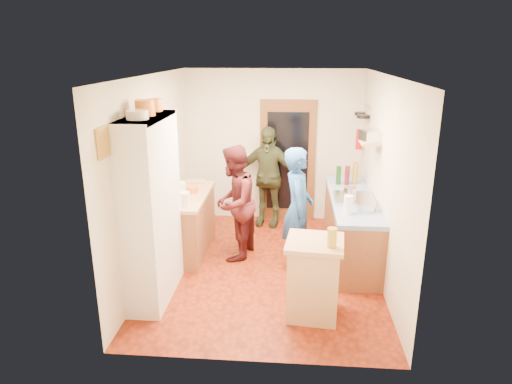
# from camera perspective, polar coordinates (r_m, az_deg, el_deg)

# --- Properties ---
(floor) EXTENTS (3.00, 4.00, 0.02)m
(floor) POSITION_cam_1_polar(r_m,az_deg,el_deg) (6.43, 1.22, -9.50)
(floor) COLOR maroon
(floor) RESTS_ON ground
(ceiling) EXTENTS (3.00, 4.00, 0.02)m
(ceiling) POSITION_cam_1_polar(r_m,az_deg,el_deg) (5.74, 1.39, 14.50)
(ceiling) COLOR silver
(ceiling) RESTS_ON ground
(wall_back) EXTENTS (3.00, 0.02, 2.60)m
(wall_back) POSITION_cam_1_polar(r_m,az_deg,el_deg) (7.90, 2.17, 5.74)
(wall_back) COLOR beige
(wall_back) RESTS_ON ground
(wall_front) EXTENTS (3.00, 0.02, 2.60)m
(wall_front) POSITION_cam_1_polar(r_m,az_deg,el_deg) (4.06, -0.40, -5.88)
(wall_front) COLOR beige
(wall_front) RESTS_ON ground
(wall_left) EXTENTS (0.02, 4.00, 2.60)m
(wall_left) POSITION_cam_1_polar(r_m,az_deg,el_deg) (6.22, -12.73, 2.07)
(wall_left) COLOR beige
(wall_left) RESTS_ON ground
(wall_right) EXTENTS (0.02, 4.00, 2.60)m
(wall_right) POSITION_cam_1_polar(r_m,az_deg,el_deg) (6.06, 15.70, 1.42)
(wall_right) COLOR beige
(wall_right) RESTS_ON ground
(door_frame) EXTENTS (0.95, 0.06, 2.10)m
(door_frame) POSITION_cam_1_polar(r_m,az_deg,el_deg) (7.91, 3.95, 3.87)
(door_frame) COLOR brown
(door_frame) RESTS_ON ground
(door_glass) EXTENTS (0.70, 0.02, 1.70)m
(door_glass) POSITION_cam_1_polar(r_m,az_deg,el_deg) (7.88, 3.95, 3.81)
(door_glass) COLOR black
(door_glass) RESTS_ON door_frame
(hutch_body) EXTENTS (0.40, 1.20, 2.20)m
(hutch_body) POSITION_cam_1_polar(r_m,az_deg,el_deg) (5.49, -12.91, -2.21)
(hutch_body) COLOR silver
(hutch_body) RESTS_ON ground
(hutch_top_shelf) EXTENTS (0.40, 1.14, 0.04)m
(hutch_top_shelf) POSITION_cam_1_polar(r_m,az_deg,el_deg) (5.24, -13.71, 8.99)
(hutch_top_shelf) COLOR silver
(hutch_top_shelf) RESTS_ON hutch_body
(plate_stack) EXTENTS (0.23, 0.23, 0.10)m
(plate_stack) POSITION_cam_1_polar(r_m,az_deg,el_deg) (5.00, -14.62, 9.33)
(plate_stack) COLOR white
(plate_stack) RESTS_ON hutch_top_shelf
(orange_pot_a) EXTENTS (0.22, 0.22, 0.17)m
(orange_pot_a) POSITION_cam_1_polar(r_m,az_deg,el_deg) (5.25, -13.70, 10.19)
(orange_pot_a) COLOR orange
(orange_pot_a) RESTS_ON hutch_top_shelf
(orange_pot_b) EXTENTS (0.17, 0.17, 0.15)m
(orange_pot_b) POSITION_cam_1_polar(r_m,az_deg,el_deg) (5.60, -12.51, 10.59)
(orange_pot_b) COLOR orange
(orange_pot_b) RESTS_ON hutch_top_shelf
(left_counter_base) EXTENTS (0.60, 1.40, 0.85)m
(left_counter_base) POSITION_cam_1_polar(r_m,az_deg,el_deg) (6.83, -8.65, -4.05)
(left_counter_base) COLOR brown
(left_counter_base) RESTS_ON ground
(left_counter_top) EXTENTS (0.64, 1.44, 0.05)m
(left_counter_top) POSITION_cam_1_polar(r_m,az_deg,el_deg) (6.68, -8.83, -0.46)
(left_counter_top) COLOR tan
(left_counter_top) RESTS_ON left_counter_base
(toaster) EXTENTS (0.26, 0.19, 0.19)m
(toaster) POSITION_cam_1_polar(r_m,az_deg,el_deg) (6.16, -9.49, -0.88)
(toaster) COLOR white
(toaster) RESTS_ON left_counter_top
(kettle) EXTENTS (0.18, 0.18, 0.20)m
(kettle) POSITION_cam_1_polar(r_m,az_deg,el_deg) (6.55, -9.52, 0.30)
(kettle) COLOR white
(kettle) RESTS_ON left_counter_top
(orange_bowl) EXTENTS (0.21, 0.21, 0.09)m
(orange_bowl) POSITION_cam_1_polar(r_m,az_deg,el_deg) (6.71, -8.04, 0.28)
(orange_bowl) COLOR orange
(orange_bowl) RESTS_ON left_counter_top
(chopping_board) EXTENTS (0.31, 0.23, 0.02)m
(chopping_board) POSITION_cam_1_polar(r_m,az_deg,el_deg) (7.23, -7.59, 1.31)
(chopping_board) COLOR tan
(chopping_board) RESTS_ON left_counter_top
(right_counter_base) EXTENTS (0.60, 2.20, 0.84)m
(right_counter_base) POSITION_cam_1_polar(r_m,az_deg,el_deg) (6.76, 11.74, -4.51)
(right_counter_base) COLOR brown
(right_counter_base) RESTS_ON ground
(right_counter_top) EXTENTS (0.62, 2.22, 0.06)m
(right_counter_top) POSITION_cam_1_polar(r_m,az_deg,el_deg) (6.61, 11.98, -0.88)
(right_counter_top) COLOR #1E50B1
(right_counter_top) RESTS_ON right_counter_base
(hob) EXTENTS (0.55, 0.58, 0.04)m
(hob) POSITION_cam_1_polar(r_m,az_deg,el_deg) (6.49, 12.12, -0.76)
(hob) COLOR silver
(hob) RESTS_ON right_counter_top
(pot_on_hob) EXTENTS (0.18, 0.18, 0.11)m
(pot_on_hob) POSITION_cam_1_polar(r_m,az_deg,el_deg) (6.53, 11.66, 0.08)
(pot_on_hob) COLOR silver
(pot_on_hob) RESTS_ON hob
(bottle_a) EXTENTS (0.08, 0.08, 0.29)m
(bottle_a) POSITION_cam_1_polar(r_m,az_deg,el_deg) (7.14, 10.27, 2.07)
(bottle_a) COLOR #143F14
(bottle_a) RESTS_ON right_counter_top
(bottle_b) EXTENTS (0.09, 0.09, 0.30)m
(bottle_b) POSITION_cam_1_polar(r_m,az_deg,el_deg) (7.15, 11.32, 2.05)
(bottle_b) COLOR #591419
(bottle_b) RESTS_ON right_counter_top
(bottle_c) EXTENTS (0.09, 0.09, 0.34)m
(bottle_c) POSITION_cam_1_polar(r_m,az_deg,el_deg) (7.21, 12.31, 2.29)
(bottle_c) COLOR olive
(bottle_c) RESTS_ON right_counter_top
(paper_towel) EXTENTS (0.14, 0.14, 0.24)m
(paper_towel) POSITION_cam_1_polar(r_m,az_deg,el_deg) (5.89, 11.42, -1.57)
(paper_towel) COLOR white
(paper_towel) RESTS_ON right_counter_top
(mixing_bowl) EXTENTS (0.32, 0.32, 0.10)m
(mixing_bowl) POSITION_cam_1_polar(r_m,az_deg,el_deg) (6.09, 13.57, -1.78)
(mixing_bowl) COLOR silver
(mixing_bowl) RESTS_ON right_counter_top
(island_base) EXTENTS (0.60, 0.60, 0.86)m
(island_base) POSITION_cam_1_polar(r_m,az_deg,el_deg) (5.25, 7.19, -10.88)
(island_base) COLOR tan
(island_base) RESTS_ON ground
(island_top) EXTENTS (0.68, 0.68, 0.05)m
(island_top) POSITION_cam_1_polar(r_m,az_deg,el_deg) (5.05, 7.39, -6.32)
(island_top) COLOR tan
(island_top) RESTS_ON island_base
(cutting_board) EXTENTS (0.38, 0.31, 0.02)m
(cutting_board) POSITION_cam_1_polar(r_m,az_deg,el_deg) (5.09, 6.86, -5.96)
(cutting_board) COLOR white
(cutting_board) RESTS_ON island_top
(oil_jar) EXTENTS (0.11, 0.11, 0.21)m
(oil_jar) POSITION_cam_1_polar(r_m,az_deg,el_deg) (4.88, 9.48, -5.62)
(oil_jar) COLOR #AD9E2D
(oil_jar) RESTS_ON island_top
(pan_rail) EXTENTS (0.02, 0.65, 0.02)m
(pan_rail) POSITION_cam_1_polar(r_m,az_deg,el_deg) (7.38, 13.64, 10.33)
(pan_rail) COLOR silver
(pan_rail) RESTS_ON wall_right
(pan_hang_a) EXTENTS (0.18, 0.18, 0.05)m
(pan_hang_a) POSITION_cam_1_polar(r_m,az_deg,el_deg) (7.22, 13.30, 9.16)
(pan_hang_a) COLOR black
(pan_hang_a) RESTS_ON pan_rail
(pan_hang_b) EXTENTS (0.16, 0.16, 0.05)m
(pan_hang_b) POSITION_cam_1_polar(r_m,az_deg,el_deg) (7.42, 13.07, 9.23)
(pan_hang_b) COLOR black
(pan_hang_b) RESTS_ON pan_rail
(pan_hang_c) EXTENTS (0.17, 0.17, 0.05)m
(pan_hang_c) POSITION_cam_1_polar(r_m,az_deg,el_deg) (7.61, 12.87, 9.53)
(pan_hang_c) COLOR black
(pan_hang_c) RESTS_ON pan_rail
(wall_shelf) EXTENTS (0.26, 0.42, 0.03)m
(wall_shelf) POSITION_cam_1_polar(r_m,az_deg,el_deg) (6.37, 14.03, 6.04)
(wall_shelf) COLOR tan
(wall_shelf) RESTS_ON wall_right
(radio) EXTENTS (0.28, 0.34, 0.15)m
(radio) POSITION_cam_1_polar(r_m,az_deg,el_deg) (6.36, 14.09, 6.83)
(radio) COLOR silver
(radio) RESTS_ON wall_shelf
(ext_bracket) EXTENTS (0.06, 0.10, 0.04)m
(ext_bracket) POSITION_cam_1_polar(r_m,az_deg,el_deg) (7.65, 13.21, 6.04)
(ext_bracket) COLOR black
(ext_bracket) RESTS_ON wall_right
(fire_extinguisher) EXTENTS (0.11, 0.11, 0.32)m
(fire_extinguisher) POSITION_cam_1_polar(r_m,az_deg,el_deg) (7.63, 12.78, 6.42)
(fire_extinguisher) COLOR red
(fire_extinguisher) RESTS_ON wall_right
(picture_frame) EXTENTS (0.03, 0.25, 0.30)m
(picture_frame) POSITION_cam_1_polar(r_m,az_deg,el_deg) (4.63, -18.57, 5.88)
(picture_frame) COLOR gold
(picture_frame) RESTS_ON wall_left
(person_hob) EXTENTS (0.41, 0.62, 1.69)m
(person_hob) POSITION_cam_1_polar(r_m,az_deg,el_deg) (6.14, 5.55, -2.23)
(person_hob) COLOR #225096
(person_hob) RESTS_ON ground
(person_left) EXTENTS (0.79, 0.92, 1.65)m
(person_left) POSITION_cam_1_polar(r_m,az_deg,el_deg) (6.47, -2.37, -1.30)
(person_left) COLOR #461619
(person_left) RESTS_ON ground
(person_back) EXTENTS (1.06, 0.62, 1.70)m
(person_back) POSITION_cam_1_polar(r_m,az_deg,el_deg) (7.67, 1.52, 1.93)
(person_back) COLOR #30371E
(person_back) RESTS_ON ground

